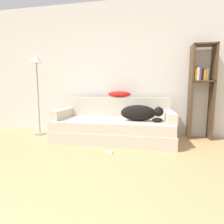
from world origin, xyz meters
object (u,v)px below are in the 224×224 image
Objects in this scene: throw_pillow at (119,94)px; bookshelf at (201,86)px; couch at (113,130)px; dog at (141,113)px; laptop at (106,119)px; floor_lamp at (37,70)px; power_adapter at (110,153)px.

throw_pillow is 1.53m from bookshelf.
couch is 2.91× the size of dog.
dog is 0.67m from throw_pillow.
floor_lamp is at bearing 156.50° from laptop.
dog is (0.49, -0.05, 0.34)m from couch.
floor_lamp reaches higher than dog.
dog is at bearing -16.06° from laptop.
power_adapter is (0.08, -0.67, -0.18)m from couch.
couch is 0.24m from laptop.
laptop is 1.85m from bookshelf.
floor_lamp is at bearing -173.16° from throw_pillow.
bookshelf is at bearing 2.43° from throw_pillow.
laptop is 1.74m from floor_lamp.
couch is 1.22× the size of bookshelf.
power_adapter is at bearing -123.74° from dog.
throw_pillow is at bearing 136.33° from dog.
couch is at bearing 96.72° from power_adapter.
bookshelf is at bearing 15.15° from couch.
floor_lamp is (-1.65, -0.20, 0.47)m from throw_pillow.
floor_lamp reaches higher than power_adapter.
dog reaches higher than couch.
throw_pillow reaches higher than laptop.
floor_lamp reaches higher than couch.
couch reaches higher than power_adapter.
throw_pillow is at bearing -177.57° from bookshelf.
bookshelf reaches higher than power_adapter.
dog is 0.45× the size of floor_lamp.
dog is 0.62m from laptop.
laptop is at bearing -160.10° from couch.
laptop is 0.62m from throw_pillow.
bookshelf is at bearing 36.15° from power_adapter.
laptop is at bearing 179.40° from dog.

